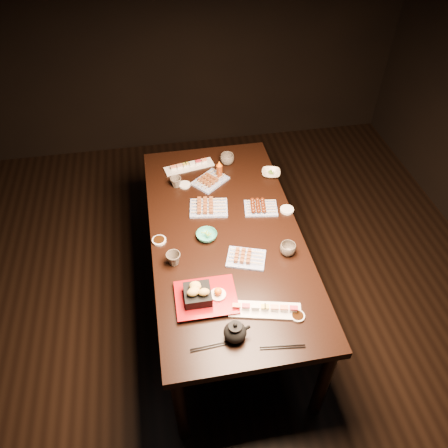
{
  "coord_description": "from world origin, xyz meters",
  "views": [
    {
      "loc": [
        -0.4,
        -1.47,
        2.63
      ],
      "look_at": [
        -0.06,
        0.41,
        0.77
      ],
      "focal_mm": 35.0,
      "sensor_mm": 36.0,
      "label": 1
    }
  ],
  "objects_px": {
    "sushi_platter_near": "(265,308)",
    "yakitori_plate_center": "(209,205)",
    "teacup_far_left": "(176,182)",
    "tempura_tray": "(206,293)",
    "teacup_near_left": "(174,259)",
    "yakitori_plate_left": "(210,179)",
    "teapot": "(235,331)",
    "dining_table": "(225,272)",
    "condiment_bottle": "(219,170)",
    "teacup_far_right": "(227,159)",
    "sushi_platter_far": "(189,165)",
    "teacup_mid_right": "(288,249)",
    "edamame_bowl_cream": "(271,173)",
    "yakitori_plate_right": "(246,256)",
    "edamame_bowl_green": "(207,236)"
  },
  "relations": [
    {
      "from": "condiment_bottle",
      "to": "teacup_far_right",
      "type": "bearing_deg",
      "value": 61.12
    },
    {
      "from": "yakitori_plate_center",
      "to": "teacup_far_right",
      "type": "height_order",
      "value": "teacup_far_right"
    },
    {
      "from": "edamame_bowl_cream",
      "to": "teacup_mid_right",
      "type": "xyz_separation_m",
      "value": [
        -0.09,
        -0.73,
        0.02
      ]
    },
    {
      "from": "sushi_platter_near",
      "to": "yakitori_plate_left",
      "type": "distance_m",
      "value": 1.1
    },
    {
      "from": "dining_table",
      "to": "tempura_tray",
      "type": "bearing_deg",
      "value": -101.44
    },
    {
      "from": "yakitori_plate_right",
      "to": "edamame_bowl_green",
      "type": "relative_size",
      "value": 1.71
    },
    {
      "from": "edamame_bowl_cream",
      "to": "teacup_near_left",
      "type": "height_order",
      "value": "teacup_near_left"
    },
    {
      "from": "edamame_bowl_green",
      "to": "teacup_far_left",
      "type": "xyz_separation_m",
      "value": [
        -0.13,
        0.52,
        0.02
      ]
    },
    {
      "from": "dining_table",
      "to": "tempura_tray",
      "type": "xyz_separation_m",
      "value": [
        -0.19,
        -0.47,
        0.43
      ]
    },
    {
      "from": "edamame_bowl_green",
      "to": "edamame_bowl_cream",
      "type": "bearing_deg",
      "value": 44.6
    },
    {
      "from": "teacup_mid_right",
      "to": "condiment_bottle",
      "type": "xyz_separation_m",
      "value": [
        -0.27,
        0.76,
        0.03
      ]
    },
    {
      "from": "edamame_bowl_cream",
      "to": "teapot",
      "type": "relative_size",
      "value": 0.95
    },
    {
      "from": "sushi_platter_far",
      "to": "yakitori_plate_right",
      "type": "bearing_deg",
      "value": 92.23
    },
    {
      "from": "sushi_platter_near",
      "to": "teacup_near_left",
      "type": "height_order",
      "value": "teacup_near_left"
    },
    {
      "from": "dining_table",
      "to": "teacup_far_left",
      "type": "xyz_separation_m",
      "value": [
        -0.25,
        0.49,
        0.41
      ]
    },
    {
      "from": "sushi_platter_far",
      "to": "teacup_far_left",
      "type": "distance_m",
      "value": 0.23
    },
    {
      "from": "sushi_platter_near",
      "to": "tempura_tray",
      "type": "height_order",
      "value": "tempura_tray"
    },
    {
      "from": "yakitori_plate_left",
      "to": "teapot",
      "type": "xyz_separation_m",
      "value": [
        -0.07,
        -1.21,
        0.03
      ]
    },
    {
      "from": "teacup_near_left",
      "to": "teacup_far_left",
      "type": "height_order",
      "value": "teacup_near_left"
    },
    {
      "from": "sushi_platter_far",
      "to": "teacup_far_left",
      "type": "relative_size",
      "value": 4.64
    },
    {
      "from": "sushi_platter_near",
      "to": "teacup_far_left",
      "type": "distance_m",
      "value": 1.14
    },
    {
      "from": "edamame_bowl_cream",
      "to": "tempura_tray",
      "type": "height_order",
      "value": "tempura_tray"
    },
    {
      "from": "teacup_far_right",
      "to": "yakitori_plate_center",
      "type": "bearing_deg",
      "value": -114.14
    },
    {
      "from": "sushi_platter_near",
      "to": "yakitori_plate_center",
      "type": "bearing_deg",
      "value": 114.63
    },
    {
      "from": "yakitori_plate_right",
      "to": "tempura_tray",
      "type": "distance_m",
      "value": 0.36
    },
    {
      "from": "edamame_bowl_green",
      "to": "teacup_far_left",
      "type": "bearing_deg",
      "value": 104.27
    },
    {
      "from": "teacup_far_left",
      "to": "tempura_tray",
      "type": "bearing_deg",
      "value": -86.33
    },
    {
      "from": "teacup_far_left",
      "to": "teapot",
      "type": "relative_size",
      "value": 0.56
    },
    {
      "from": "sushi_platter_near",
      "to": "tempura_tray",
      "type": "distance_m",
      "value": 0.31
    },
    {
      "from": "edamame_bowl_green",
      "to": "edamame_bowl_cream",
      "type": "relative_size",
      "value": 0.98
    },
    {
      "from": "teacup_far_left",
      "to": "sushi_platter_far",
      "type": "bearing_deg",
      "value": 60.39
    },
    {
      "from": "edamame_bowl_cream",
      "to": "yakitori_plate_right",
      "type": "bearing_deg",
      "value": -114.63
    },
    {
      "from": "dining_table",
      "to": "sushi_platter_near",
      "type": "xyz_separation_m",
      "value": [
        0.1,
        -0.6,
        0.4
      ]
    },
    {
      "from": "yakitori_plate_center",
      "to": "teacup_far_right",
      "type": "distance_m",
      "value": 0.5
    },
    {
      "from": "yakitori_plate_center",
      "to": "teacup_mid_right",
      "type": "relative_size",
      "value": 2.59
    },
    {
      "from": "sushi_platter_far",
      "to": "teacup_mid_right",
      "type": "distance_m",
      "value": 1.03
    },
    {
      "from": "dining_table",
      "to": "teacup_far_left",
      "type": "height_order",
      "value": "teacup_far_left"
    },
    {
      "from": "teacup_mid_right",
      "to": "teacup_far_right",
      "type": "xyz_separation_m",
      "value": [
        -0.18,
        0.91,
        0.0
      ]
    },
    {
      "from": "sushi_platter_far",
      "to": "teacup_near_left",
      "type": "relative_size",
      "value": 4.25
    },
    {
      "from": "dining_table",
      "to": "teapot",
      "type": "height_order",
      "value": "teapot"
    },
    {
      "from": "edamame_bowl_green",
      "to": "edamame_bowl_cream",
      "type": "height_order",
      "value": "edamame_bowl_green"
    },
    {
      "from": "sushi_platter_far",
      "to": "teacup_mid_right",
      "type": "relative_size",
      "value": 3.82
    },
    {
      "from": "yakitori_plate_center",
      "to": "edamame_bowl_green",
      "type": "relative_size",
      "value": 1.9
    },
    {
      "from": "teacup_mid_right",
      "to": "yakitori_plate_right",
      "type": "bearing_deg",
      "value": -179.35
    },
    {
      "from": "teacup_near_left",
      "to": "tempura_tray",
      "type": "bearing_deg",
      "value": -63.13
    },
    {
      "from": "yakitori_plate_left",
      "to": "teacup_far_right",
      "type": "height_order",
      "value": "teacup_far_right"
    },
    {
      "from": "yakitori_plate_right",
      "to": "teacup_near_left",
      "type": "height_order",
      "value": "teacup_near_left"
    },
    {
      "from": "sushi_platter_far",
      "to": "teacup_mid_right",
      "type": "xyz_separation_m",
      "value": [
        0.46,
        -0.92,
        0.01
      ]
    },
    {
      "from": "sushi_platter_far",
      "to": "teacup_far_right",
      "type": "relative_size",
      "value": 3.58
    },
    {
      "from": "yakitori_plate_left",
      "to": "condiment_bottle",
      "type": "height_order",
      "value": "condiment_bottle"
    }
  ]
}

